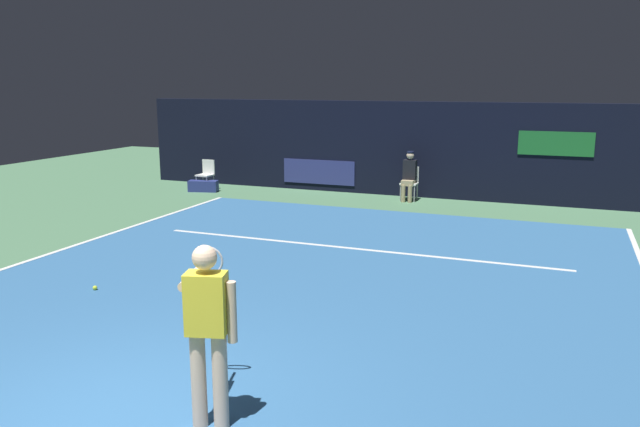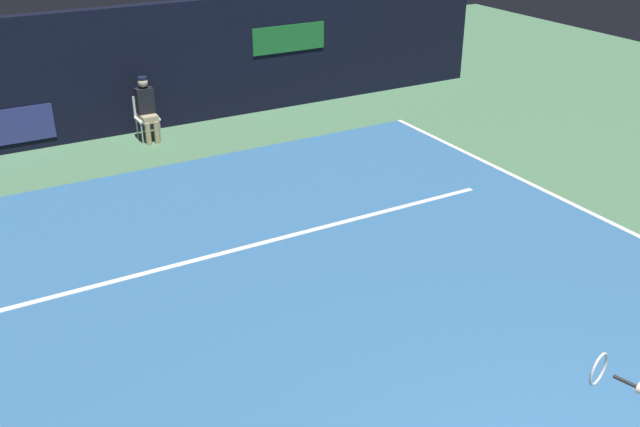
% 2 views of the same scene
% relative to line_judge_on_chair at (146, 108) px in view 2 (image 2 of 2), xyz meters
% --- Properties ---
extents(ground_plane, '(32.68, 32.68, 0.00)m').
position_rel_line_judge_on_chair_xyz_m(ground_plane, '(0.16, -7.23, -0.69)').
color(ground_plane, '#4C7A56').
extents(court_surface, '(10.18, 11.43, 0.01)m').
position_rel_line_judge_on_chair_xyz_m(court_surface, '(0.16, -7.23, -0.68)').
color(court_surface, '#336699').
rests_on(court_surface, ground).
extents(line_sideline_left, '(0.10, 11.43, 0.01)m').
position_rel_line_judge_on_chair_xyz_m(line_sideline_left, '(5.20, -7.23, -0.67)').
color(line_sideline_left, white).
rests_on(line_sideline_left, court_surface).
extents(line_service, '(7.94, 0.10, 0.01)m').
position_rel_line_judge_on_chair_xyz_m(line_service, '(0.16, -5.23, -0.67)').
color(line_service, white).
rests_on(line_service, court_surface).
extents(back_wall, '(17.05, 0.33, 2.60)m').
position_rel_line_judge_on_chair_xyz_m(back_wall, '(0.16, 0.75, 0.61)').
color(back_wall, black).
rests_on(back_wall, ground).
extents(line_judge_on_chair, '(0.44, 0.53, 1.32)m').
position_rel_line_judge_on_chair_xyz_m(line_judge_on_chair, '(0.00, 0.00, 0.00)').
color(line_judge_on_chair, white).
rests_on(line_judge_on_chair, ground).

